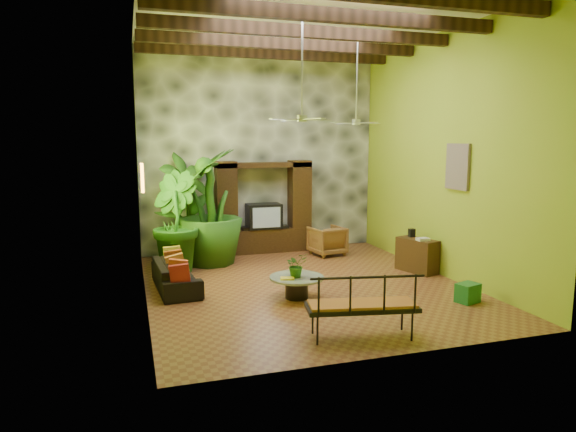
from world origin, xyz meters
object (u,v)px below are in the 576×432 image
object	(u,v)px
ceiling_fan_back	(356,113)
iron_bench	(364,303)
ceiling_fan_front	(302,107)
coffee_table	(297,284)
wicker_armchair	(327,241)
tall_plant_a	(187,206)
entertainment_center	(264,214)
sofa	(176,276)
tall_plant_c	(210,207)
green_bin	(468,293)
side_console	(417,255)
tall_plant_b	(174,222)

from	to	relation	value
ceiling_fan_back	iron_bench	distance (m)	5.25
ceiling_fan_front	iron_bench	distance (m)	3.78
iron_bench	coffee_table	bearing A→B (deg)	109.45
wicker_armchair	tall_plant_a	xyz separation A→B (m)	(-3.33, 0.63, 0.91)
entertainment_center	sofa	bearing A→B (deg)	-132.05
tall_plant_c	green_bin	size ratio (longest dim) A/B	6.81
tall_plant_a	side_console	distance (m)	5.41
coffee_table	ceiling_fan_back	bearing A→B (deg)	44.27
tall_plant_a	sofa	bearing A→B (deg)	-101.22
ceiling_fan_back	iron_bench	size ratio (longest dim) A/B	1.12
entertainment_center	tall_plant_b	world-z (taller)	entertainment_center
entertainment_center	iron_bench	bearing A→B (deg)	-90.88
tall_plant_a	iron_bench	xyz separation A→B (m)	(1.83, -5.83, -0.73)
sofa	wicker_armchair	distance (m)	4.28
side_console	tall_plant_b	bearing A→B (deg)	144.59
iron_bench	entertainment_center	bearing A→B (deg)	100.03
side_console	green_bin	xyz separation A→B (m)	(-0.27, -2.11, -0.19)
entertainment_center	tall_plant_b	size ratio (longest dim) A/B	1.10
wicker_armchair	coffee_table	world-z (taller)	wicker_armchair
iron_bench	green_bin	world-z (taller)	iron_bench
tall_plant_c	coffee_table	bearing A→B (deg)	-70.40
ceiling_fan_back	sofa	bearing A→B (deg)	-169.39
ceiling_fan_front	ceiling_fan_back	size ratio (longest dim) A/B	1.00
entertainment_center	side_console	world-z (taller)	entertainment_center
ceiling_fan_front	wicker_armchair	bearing A→B (deg)	59.65
ceiling_fan_back	wicker_armchair	distance (m)	3.26
tall_plant_b	tall_plant_a	bearing A→B (deg)	70.48
sofa	tall_plant_a	size ratio (longest dim) A/B	0.72
sofa	iron_bench	xyz separation A→B (m)	(2.34, -3.30, 0.27)
tall_plant_b	coffee_table	distance (m)	3.33
ceiling_fan_back	coffee_table	world-z (taller)	ceiling_fan_back
ceiling_fan_back	tall_plant_c	xyz separation A→B (m)	(-3.09, 1.07, -2.09)
coffee_table	side_console	world-z (taller)	side_console
wicker_armchair	iron_bench	xyz separation A→B (m)	(-1.50, -5.20, 0.18)
tall_plant_b	green_bin	bearing A→B (deg)	-38.18
ceiling_fan_front	tall_plant_a	bearing A→B (deg)	117.10
tall_plant_a	ceiling_fan_back	bearing A→B (deg)	-26.70
wicker_armchair	coffee_table	size ratio (longest dim) A/B	0.80
sofa	coffee_table	world-z (taller)	sofa
coffee_table	green_bin	world-z (taller)	coffee_table
entertainment_center	sofa	distance (m)	3.69
tall_plant_c	entertainment_center	bearing A→B (deg)	30.18
entertainment_center	tall_plant_b	xyz separation A→B (m)	(-2.33, -1.30, 0.12)
tall_plant_c	green_bin	distance (m)	5.79
side_console	coffee_table	bearing A→B (deg)	-179.62
ceiling_fan_back	entertainment_center	bearing A→B (deg)	129.57
coffee_table	iron_bench	bearing A→B (deg)	-81.46
wicker_armchair	tall_plant_c	distance (m)	3.05
entertainment_center	ceiling_fan_front	distance (m)	4.30
coffee_table	sofa	bearing A→B (deg)	149.23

